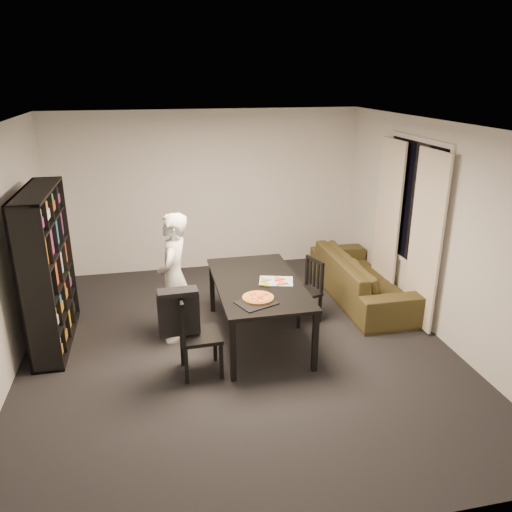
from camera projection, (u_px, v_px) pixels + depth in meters
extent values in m
cube|color=black|center=(238.00, 346.00, 6.06)|extent=(5.00, 5.50, 0.01)
cube|color=white|center=(235.00, 126.00, 5.16)|extent=(5.00, 5.50, 0.01)
cube|color=white|center=(207.00, 192.00, 8.13)|extent=(5.00, 0.01, 2.60)
cube|color=white|center=(314.00, 384.00, 3.09)|extent=(5.00, 0.01, 2.60)
cube|color=white|center=(437.00, 231.00, 6.10)|extent=(0.01, 5.50, 2.60)
cube|color=black|center=(414.00, 203.00, 6.58)|extent=(0.02, 1.40, 1.60)
cube|color=white|center=(413.00, 203.00, 6.58)|extent=(0.03, 1.52, 1.72)
cube|color=silver|center=(425.00, 241.00, 6.21)|extent=(0.03, 0.70, 2.25)
cube|color=silver|center=(387.00, 219.00, 7.16)|extent=(0.03, 0.70, 2.25)
cube|color=black|center=(48.00, 269.00, 5.86)|extent=(0.35, 1.50, 1.90)
cube|color=black|center=(258.00, 283.00, 6.00)|extent=(1.01, 1.82, 0.04)
cube|color=black|center=(233.00, 351.00, 5.26)|extent=(0.06, 0.06, 0.72)
cube|color=black|center=(315.00, 342.00, 5.43)|extent=(0.06, 0.06, 0.72)
cube|color=black|center=(212.00, 287.00, 6.83)|extent=(0.06, 0.06, 0.72)
cube|color=black|center=(276.00, 282.00, 7.01)|extent=(0.06, 0.06, 0.72)
cube|color=black|center=(200.00, 336.00, 5.39)|extent=(0.45, 0.45, 0.04)
cube|color=black|center=(181.00, 317.00, 5.25)|extent=(0.06, 0.44, 0.47)
cube|color=black|center=(180.00, 299.00, 5.18)|extent=(0.05, 0.42, 0.05)
cube|color=black|center=(221.00, 361.00, 5.34)|extent=(0.04, 0.04, 0.43)
cube|color=black|center=(215.00, 344.00, 5.68)|extent=(0.04, 0.04, 0.43)
cube|color=black|center=(186.00, 366.00, 5.25)|extent=(0.04, 0.04, 0.43)
cube|color=black|center=(182.00, 348.00, 5.59)|extent=(0.04, 0.04, 0.43)
cube|color=black|center=(303.00, 292.00, 6.56)|extent=(0.49, 0.49, 0.04)
cube|color=black|center=(314.00, 274.00, 6.57)|extent=(0.15, 0.38, 0.42)
cube|color=black|center=(315.00, 260.00, 6.50)|extent=(0.14, 0.36, 0.05)
cube|color=black|center=(285.00, 305.00, 6.69)|extent=(0.04, 0.04, 0.38)
cube|color=black|center=(299.00, 315.00, 6.42)|extent=(0.04, 0.04, 0.38)
cube|color=black|center=(305.00, 300.00, 6.85)|extent=(0.04, 0.04, 0.38)
cube|color=black|center=(320.00, 309.00, 6.57)|extent=(0.04, 0.04, 0.38)
cube|color=black|center=(179.00, 315.00, 5.24)|extent=(0.44, 0.10, 0.47)
cube|color=black|center=(178.00, 292.00, 5.15)|extent=(0.42, 0.20, 0.05)
imported|color=silver|center=(174.00, 278.00, 5.98)|extent=(0.53, 0.67, 1.61)
cube|color=black|center=(256.00, 303.00, 5.43)|extent=(0.49, 0.45, 0.01)
cylinder|color=#B07733|center=(258.00, 298.00, 5.51)|extent=(0.35, 0.35, 0.02)
cylinder|color=gold|center=(258.00, 297.00, 5.50)|extent=(0.31, 0.31, 0.01)
cube|color=white|center=(276.00, 281.00, 6.00)|extent=(0.47, 0.40, 0.01)
imported|color=#392D16|center=(362.00, 277.00, 7.25)|extent=(0.87, 2.23, 0.65)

